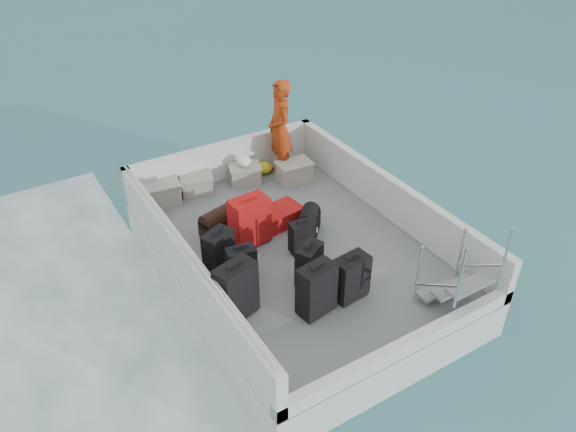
% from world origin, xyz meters
% --- Properties ---
extents(ground, '(160.00, 160.00, 0.00)m').
position_xyz_m(ground, '(0.00, 0.00, 0.00)').
color(ground, '#1A525C').
rests_on(ground, ground).
extents(ferry_hull, '(3.60, 5.00, 0.60)m').
position_xyz_m(ferry_hull, '(0.00, 0.00, 0.30)').
color(ferry_hull, silver).
rests_on(ferry_hull, ground).
extents(deck, '(3.30, 4.70, 0.02)m').
position_xyz_m(deck, '(0.00, 0.00, 0.61)').
color(deck, slate).
rests_on(deck, ferry_hull).
extents(deck_fittings, '(3.60, 5.00, 0.90)m').
position_xyz_m(deck_fittings, '(0.35, -0.32, 0.99)').
color(deck_fittings, silver).
rests_on(deck_fittings, deck).
extents(suitcase_0, '(0.58, 0.43, 0.80)m').
position_xyz_m(suitcase_0, '(-1.40, -0.82, 1.02)').
color(suitcase_0, black).
rests_on(suitcase_0, deck).
extents(suitcase_1, '(0.42, 0.28, 0.58)m').
position_xyz_m(suitcase_1, '(-1.06, -0.30, 0.91)').
color(suitcase_1, black).
rests_on(suitcase_1, deck).
extents(suitcase_2, '(0.49, 0.41, 0.62)m').
position_xyz_m(suitcase_2, '(-1.19, 0.15, 0.93)').
color(suitcase_2, black).
rests_on(suitcase_2, deck).
extents(suitcase_3, '(0.52, 0.35, 0.73)m').
position_xyz_m(suitcase_3, '(-0.51, -1.30, 0.99)').
color(suitcase_3, black).
rests_on(suitcase_3, deck).
extents(suitcase_4, '(0.47, 0.41, 0.60)m').
position_xyz_m(suitcase_4, '(-0.26, -0.75, 0.92)').
color(suitcase_4, black).
rests_on(suitcase_4, deck).
extents(suitcase_5, '(0.59, 0.39, 0.77)m').
position_xyz_m(suitcase_5, '(-0.52, 0.46, 1.01)').
color(suitcase_5, '#B00D13').
rests_on(suitcase_5, deck).
extents(suitcase_6, '(0.49, 0.32, 0.64)m').
position_xyz_m(suitcase_6, '(0.04, -1.29, 0.94)').
color(suitcase_6, black).
rests_on(suitcase_6, deck).
extents(suitcase_7, '(0.38, 0.24, 0.52)m').
position_xyz_m(suitcase_7, '(0.02, -0.13, 0.88)').
color(suitcase_7, black).
rests_on(suitcase_7, deck).
extents(suitcase_8, '(0.75, 0.54, 0.28)m').
position_xyz_m(suitcase_8, '(0.11, 0.67, 0.76)').
color(suitcase_8, '#B00D13').
rests_on(suitcase_8, deck).
extents(duffel_0, '(0.60, 0.43, 0.32)m').
position_xyz_m(duffel_0, '(-0.83, 0.95, 0.78)').
color(duffel_0, black).
rests_on(duffel_0, deck).
extents(duffel_1, '(0.55, 0.52, 0.32)m').
position_xyz_m(duffel_1, '(-0.34, 0.91, 0.78)').
color(duffel_1, black).
rests_on(duffel_1, deck).
extents(duffel_2, '(0.50, 0.51, 0.32)m').
position_xyz_m(duffel_2, '(0.40, 0.25, 0.78)').
color(duffel_2, black).
rests_on(duffel_2, deck).
extents(crate_0, '(0.66, 0.50, 0.36)m').
position_xyz_m(crate_0, '(-1.27, 2.20, 0.80)').
color(crate_0, gray).
rests_on(crate_0, deck).
extents(crate_1, '(0.59, 0.49, 0.31)m').
position_xyz_m(crate_1, '(-0.63, 2.20, 0.77)').
color(crate_1, gray).
rests_on(crate_1, deck).
extents(crate_2, '(0.59, 0.49, 0.31)m').
position_xyz_m(crate_2, '(0.24, 2.08, 0.78)').
color(crate_2, gray).
rests_on(crate_2, deck).
extents(crate_3, '(0.59, 0.43, 0.34)m').
position_xyz_m(crate_3, '(1.02, 1.68, 0.79)').
color(crate_3, gray).
rests_on(crate_3, deck).
extents(yellow_bag, '(0.28, 0.26, 0.22)m').
position_xyz_m(yellow_bag, '(0.71, 2.20, 0.73)').
color(yellow_bag, gold).
rests_on(yellow_bag, deck).
extents(white_bag, '(0.24, 0.24, 0.18)m').
position_xyz_m(white_bag, '(0.24, 2.08, 1.02)').
color(white_bag, white).
rests_on(white_bag, crate_2).
extents(passenger, '(0.55, 0.73, 1.77)m').
position_xyz_m(passenger, '(0.94, 2.04, 1.51)').
color(passenger, '#DD4714').
rests_on(passenger, deck).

